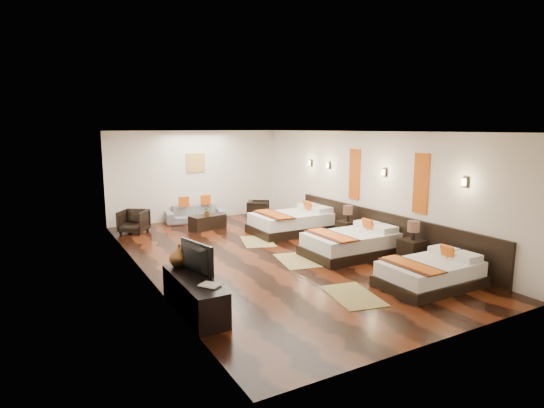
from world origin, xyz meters
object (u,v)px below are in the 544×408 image
armchair_right (258,210)px  coffee_table (208,222)px  nightstand_b (347,228)px  armchair_left (134,221)px  nightstand_a (412,249)px  table_plant (207,211)px  tv_console (194,295)px  sofa (195,214)px  bed_near (431,273)px  bed_mid (352,243)px  bed_far (293,222)px  book (206,288)px  tv (192,259)px  figurine (179,255)px

armchair_right → coffee_table: size_ratio=0.67×
nightstand_b → armchair_left: 5.84m
nightstand_a → table_plant: nightstand_a is taller
tv_console → sofa: (2.29, 6.46, -0.01)m
nightstand_b → tv_console: 5.47m
bed_near → nightstand_a: bearing=57.3°
bed_mid → nightstand_b: bearing=55.5°
nightstand_a → armchair_left: bearing=128.7°
bed_far → table_plant: (-1.93, 1.54, 0.24)m
book → table_plant: (2.27, 5.87, -0.03)m
bed_mid → book: (-4.20, -1.78, 0.29)m
nightstand_a → sofa: bearing=112.8°
tv → book: 0.77m
bed_near → sofa: size_ratio=1.05×
bed_mid → sofa: (-1.91, 5.20, -0.02)m
figurine → armchair_left: (0.32, 5.20, -0.42)m
tv_console → armchair_left: armchair_left is taller
armchair_left → coffee_table: size_ratio=0.71×
tv → table_plant: tv is taller
tv_console → tv: bearing=76.2°
book → figurine: size_ratio=0.80×
figurine → sofa: bearing=68.3°
book → sofa: (2.29, 6.98, -0.30)m
figurine → sofa: 6.20m
nightstand_a → book: 5.00m
sofa → coffee_table: bearing=-80.3°
table_plant → bed_far: bearing=-38.6°
tv_console → book: book is taller
bed_near → sofa: 7.72m
nightstand_b → armchair_right: nightstand_b is taller
coffee_table → book: bearing=-111.1°
tv_console → armchair_left: bearing=86.9°
nightstand_a → sofa: size_ratio=0.52×
tv_console → table_plant: table_plant is taller
bed_far → table_plant: bearing=141.4°
armchair_left → figurine: bearing=-56.5°
nightstand_a → tv: tv is taller
book → sofa: bearing=71.8°
nightstand_a → bed_near: bearing=-122.7°
bed_far → armchair_right: 2.03m
bed_far → book: size_ratio=7.37×
bed_far → tv: tv is taller
bed_near → nightstand_a: 1.39m
tv → figurine: (-0.05, 0.51, -0.07)m
armchair_left → table_plant: 2.04m
table_plant → bed_mid: bearing=-64.8°
nightstand_b → book: size_ratio=3.03×
nightstand_a → bed_far: bearing=101.5°
coffee_table → armchair_left: bearing=165.5°
book → sofa: size_ratio=0.17×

